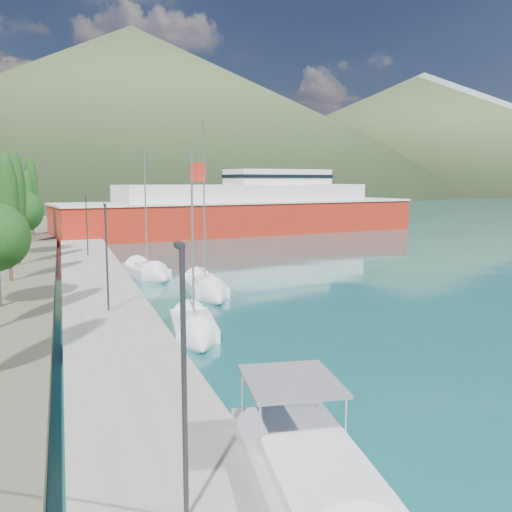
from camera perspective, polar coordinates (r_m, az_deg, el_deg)
name	(u,v)px	position (r m, az deg, el deg)	size (l,w,h in m)	color
ground	(112,215)	(139.80, -14.24, 4.00)	(1400.00, 1400.00, 0.00)	#155354
quay	(96,281)	(45.82, -15.71, -2.45)	(5.00, 88.00, 0.80)	gray
hills_far	(198,118)	(658.86, -5.78, 13.57)	(1480.00, 900.00, 180.00)	gray
hills_near	(223,121)	(408.65, -3.35, 13.33)	(1010.00, 520.00, 115.00)	#3A4B2B
tree_row	(13,208)	(50.97, -23.15, 4.40)	(4.26, 63.47, 10.65)	#47301E
lamp_posts	(105,251)	(34.43, -14.88, 0.53)	(0.15, 47.08, 6.06)	#2D2D33
sailboat_near	(197,335)	(29.68, -5.96, -7.83)	(3.13, 7.66, 10.69)	silver
sailboat_mid	(210,292)	(40.38, -4.64, -3.63)	(2.97, 9.39, 13.33)	silver
sailboat_far	(153,275)	(48.41, -10.25, -1.85)	(3.88, 8.33, 11.78)	silver
ferry	(246,211)	(88.47, -0.96, 4.52)	(58.13, 21.45, 11.30)	#A21F11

